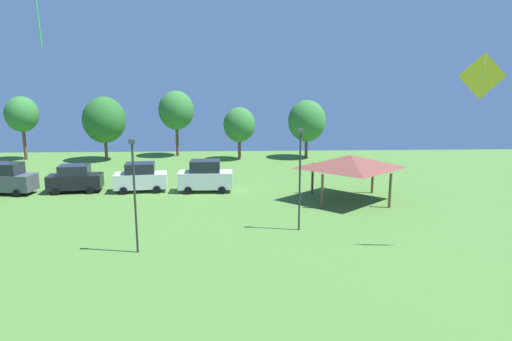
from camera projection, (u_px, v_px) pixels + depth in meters
The scene contains 13 objects.
kite_flying_4 at pixel (482, 76), 23.58m from camera, with size 2.40×0.35×2.40m.
parked_car_leftmost at pixel (6, 179), 37.51m from camera, with size 4.86×2.49×2.61m.
parked_car_second_from_left at pixel (75, 179), 38.18m from camera, with size 4.51×2.40×2.30m.
parked_car_third_from_left at pixel (141, 177), 38.36m from camera, with size 4.51×2.42×2.45m.
parked_car_rightmost_in_row at pixel (205, 176), 38.31m from camera, with size 4.49×2.09×2.67m.
park_pavilion at pixel (350, 162), 35.21m from camera, with size 6.52×5.67×3.60m.
light_post_0 at pixel (300, 174), 28.15m from camera, with size 0.36×0.20×6.40m.
light_post_1 at pixel (134, 190), 24.47m from camera, with size 0.36×0.20×6.30m.
treeline_tree_0 at pixel (22, 114), 52.31m from camera, with size 3.70×3.70×7.36m.
treeline_tree_1 at pixel (104, 120), 52.01m from camera, with size 4.80×4.80×7.34m.
treeline_tree_2 at pixel (176, 110), 54.76m from camera, with size 4.22×4.22×7.90m.
treeline_tree_3 at pixel (239, 125), 52.78m from camera, with size 3.68×3.68×6.11m.
treeline_tree_4 at pixel (307, 121), 53.78m from camera, with size 4.44×4.44×6.86m.
Camera 1 is at (1.10, 1.09, 9.49)m, focal length 32.00 mm.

